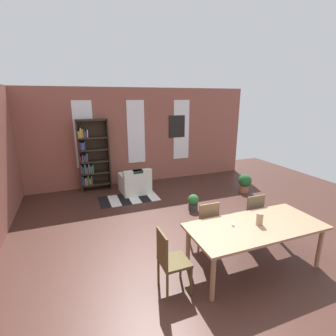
{
  "coord_description": "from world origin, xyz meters",
  "views": [
    {
      "loc": [
        -1.91,
        -3.13,
        2.7
      ],
      "look_at": [
        0.09,
        2.05,
        1.14
      ],
      "focal_mm": 26.9,
      "sensor_mm": 36.0,
      "label": 1
    }
  ],
  "objects_px": {
    "potted_plant_by_shelf": "(245,182)",
    "dining_chair_far_right": "(250,215)",
    "dining_chair_head_left": "(170,259)",
    "dining_chair_far_left": "(206,224)",
    "armchair_white": "(135,183)",
    "bookshelf_tall": "(92,156)",
    "dining_table": "(256,229)",
    "potted_plant_corner": "(193,202)",
    "vase_on_table": "(260,219)"
  },
  "relations": [
    {
      "from": "dining_chair_head_left",
      "to": "armchair_white",
      "type": "height_order",
      "value": "dining_chair_head_left"
    },
    {
      "from": "dining_chair_far_left",
      "to": "bookshelf_tall",
      "type": "height_order",
      "value": "bookshelf_tall"
    },
    {
      "from": "dining_table",
      "to": "potted_plant_by_shelf",
      "type": "height_order",
      "value": "dining_table"
    },
    {
      "from": "potted_plant_by_shelf",
      "to": "dining_chair_far_left",
      "type": "bearing_deg",
      "value": -139.55
    },
    {
      "from": "dining_table",
      "to": "armchair_white",
      "type": "xyz_separation_m",
      "value": [
        -0.98,
        3.99,
        -0.4
      ]
    },
    {
      "from": "vase_on_table",
      "to": "potted_plant_by_shelf",
      "type": "bearing_deg",
      "value": 55.44
    },
    {
      "from": "dining_table",
      "to": "potted_plant_corner",
      "type": "height_order",
      "value": "dining_table"
    },
    {
      "from": "dining_table",
      "to": "potted_plant_by_shelf",
      "type": "relative_size",
      "value": 4.04
    },
    {
      "from": "dining_chair_head_left",
      "to": "dining_table",
      "type": "bearing_deg",
      "value": 0.03
    },
    {
      "from": "dining_chair_far_right",
      "to": "dining_chair_far_left",
      "type": "height_order",
      "value": "same"
    },
    {
      "from": "dining_chair_far_left",
      "to": "bookshelf_tall",
      "type": "distance_m",
      "value": 4.32
    },
    {
      "from": "dining_table",
      "to": "bookshelf_tall",
      "type": "relative_size",
      "value": 1.04
    },
    {
      "from": "dining_table",
      "to": "vase_on_table",
      "type": "xyz_separation_m",
      "value": [
        0.06,
        0.0,
        0.17
      ]
    },
    {
      "from": "dining_chair_far_right",
      "to": "potted_plant_by_shelf",
      "type": "relative_size",
      "value": 1.76
    },
    {
      "from": "bookshelf_tall",
      "to": "dining_table",
      "type": "bearing_deg",
      "value": -66.12
    },
    {
      "from": "dining_chair_far_right",
      "to": "bookshelf_tall",
      "type": "distance_m",
      "value": 4.77
    },
    {
      "from": "potted_plant_corner",
      "to": "armchair_white",
      "type": "bearing_deg",
      "value": 121.89
    },
    {
      "from": "armchair_white",
      "to": "potted_plant_by_shelf",
      "type": "distance_m",
      "value": 3.22
    },
    {
      "from": "vase_on_table",
      "to": "potted_plant_corner",
      "type": "height_order",
      "value": "vase_on_table"
    },
    {
      "from": "potted_plant_by_shelf",
      "to": "dining_chair_far_right",
      "type": "bearing_deg",
      "value": -125.61
    },
    {
      "from": "dining_table",
      "to": "dining_chair_far_left",
      "type": "relative_size",
      "value": 2.3
    },
    {
      "from": "dining_chair_head_left",
      "to": "armchair_white",
      "type": "bearing_deg",
      "value": 83.04
    },
    {
      "from": "dining_chair_head_left",
      "to": "dining_chair_far_left",
      "type": "distance_m",
      "value": 1.21
    },
    {
      "from": "dining_table",
      "to": "vase_on_table",
      "type": "relative_size",
      "value": 11.02
    },
    {
      "from": "dining_chair_far_left",
      "to": "armchair_white",
      "type": "distance_m",
      "value": 3.32
    },
    {
      "from": "dining_chair_far_right",
      "to": "armchair_white",
      "type": "distance_m",
      "value": 3.6
    },
    {
      "from": "dining_table",
      "to": "potted_plant_corner",
      "type": "relative_size",
      "value": 5.43
    },
    {
      "from": "dining_chair_far_left",
      "to": "potted_plant_corner",
      "type": "distance_m",
      "value": 1.71
    },
    {
      "from": "dining_table",
      "to": "vase_on_table",
      "type": "height_order",
      "value": "vase_on_table"
    },
    {
      "from": "dining_chair_far_left",
      "to": "potted_plant_by_shelf",
      "type": "height_order",
      "value": "dining_chair_far_left"
    },
    {
      "from": "vase_on_table",
      "to": "dining_chair_head_left",
      "type": "height_order",
      "value": "same"
    },
    {
      "from": "dining_table",
      "to": "vase_on_table",
      "type": "distance_m",
      "value": 0.18
    },
    {
      "from": "bookshelf_tall",
      "to": "dining_chair_head_left",
      "type": "bearing_deg",
      "value": -82.55
    },
    {
      "from": "vase_on_table",
      "to": "potted_plant_corner",
      "type": "distance_m",
      "value": 2.39
    },
    {
      "from": "potted_plant_corner",
      "to": "dining_chair_head_left",
      "type": "bearing_deg",
      "value": -123.67
    },
    {
      "from": "dining_chair_head_left",
      "to": "dining_chair_far_left",
      "type": "xyz_separation_m",
      "value": [
        0.97,
        0.71,
        0.0
      ]
    },
    {
      "from": "dining_chair_far_right",
      "to": "potted_plant_by_shelf",
      "type": "height_order",
      "value": "dining_chair_far_right"
    },
    {
      "from": "armchair_white",
      "to": "potted_plant_corner",
      "type": "relative_size",
      "value": 2.11
    },
    {
      "from": "dining_table",
      "to": "bookshelf_tall",
      "type": "height_order",
      "value": "bookshelf_tall"
    },
    {
      "from": "dining_chair_far_left",
      "to": "armchair_white",
      "type": "xyz_separation_m",
      "value": [
        -0.49,
        3.28,
        -0.23
      ]
    },
    {
      "from": "dining_chair_far_right",
      "to": "potted_plant_corner",
      "type": "height_order",
      "value": "dining_chair_far_right"
    },
    {
      "from": "armchair_white",
      "to": "dining_chair_far_left",
      "type": "bearing_deg",
      "value": -81.56
    },
    {
      "from": "dining_chair_head_left",
      "to": "dining_chair_far_left",
      "type": "height_order",
      "value": "same"
    },
    {
      "from": "potted_plant_corner",
      "to": "bookshelf_tall",
      "type": "bearing_deg",
      "value": 131.93
    },
    {
      "from": "dining_chair_far_right",
      "to": "armchair_white",
      "type": "height_order",
      "value": "dining_chair_far_right"
    },
    {
      "from": "armchair_white",
      "to": "potted_plant_by_shelf",
      "type": "xyz_separation_m",
      "value": [
        3.01,
        -1.12,
        0.02
      ]
    },
    {
      "from": "bookshelf_tall",
      "to": "potted_plant_corner",
      "type": "xyz_separation_m",
      "value": [
        2.15,
        -2.4,
        -0.82
      ]
    },
    {
      "from": "dining_chair_far_right",
      "to": "armchair_white",
      "type": "relative_size",
      "value": 1.12
    },
    {
      "from": "dining_chair_far_right",
      "to": "armchair_white",
      "type": "xyz_separation_m",
      "value": [
        -1.47,
        3.28,
        -0.23
      ]
    },
    {
      "from": "dining_chair_far_left",
      "to": "bookshelf_tall",
      "type": "relative_size",
      "value": 0.45
    }
  ]
}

